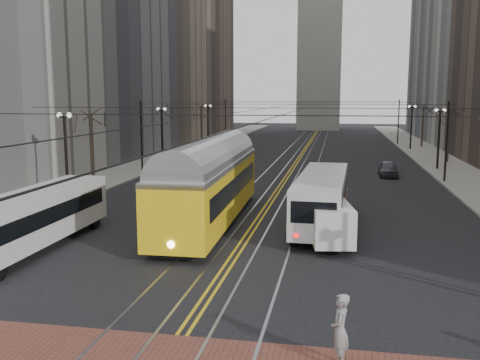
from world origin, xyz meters
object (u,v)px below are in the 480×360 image
at_px(rear_bus, 322,200).
at_px(streetcar, 210,190).
at_px(pedestrian_b, 340,330).
at_px(transit_bus, 34,221).
at_px(sedan_grey, 388,169).
at_px(cargo_van, 329,223).

bearing_deg(rear_bus, streetcar, -174.49).
bearing_deg(pedestrian_b, transit_bus, -116.83).
distance_m(streetcar, pedestrian_b, 16.52).
height_order(transit_bus, pedestrian_b, transit_bus).
bearing_deg(rear_bus, transit_bus, -149.28).
xyz_separation_m(rear_bus, sedan_grey, (5.15, 19.71, -0.74)).
xyz_separation_m(transit_bus, streetcar, (6.64, 6.55, 0.49)).
height_order(streetcar, pedestrian_b, streetcar).
distance_m(cargo_van, sedan_grey, 23.80).
xyz_separation_m(streetcar, cargo_van, (6.50, -3.27, -0.80)).
height_order(transit_bus, cargo_van, transit_bus).
relative_size(transit_bus, streetcar, 0.69).
distance_m(transit_bus, sedan_grey, 32.05).
bearing_deg(cargo_van, rear_bus, 87.83).
bearing_deg(cargo_van, streetcar, 144.23).
bearing_deg(transit_bus, pedestrian_b, -31.76).
relative_size(cargo_van, sedan_grey, 1.18).
xyz_separation_m(cargo_van, pedestrian_b, (0.51, -11.67, -0.04)).
relative_size(cargo_van, pedestrian_b, 2.38).
bearing_deg(cargo_van, pedestrian_b, -96.53).
relative_size(streetcar, cargo_van, 3.35).
bearing_deg(streetcar, pedestrian_b, -66.28).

